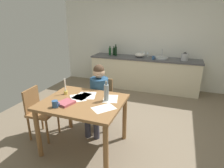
{
  "coord_description": "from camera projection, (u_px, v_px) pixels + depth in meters",
  "views": [
    {
      "loc": [
        0.92,
        -2.9,
        1.96
      ],
      "look_at": [
        -0.15,
        0.02,
        0.85
      ],
      "focal_mm": 30.29,
      "sensor_mm": 36.0,
      "label": 1
    }
  ],
  "objects": [
    {
      "name": "coffee_mug",
      "position": [
        55.0,
        104.0,
        2.55
      ],
      "size": [
        0.12,
        0.08,
        0.09
      ],
      "color": "#33598C",
      "rests_on": "dining_table"
    },
    {
      "name": "dining_table",
      "position": [
        83.0,
        108.0,
        2.8
      ],
      "size": [
        1.17,
        0.95,
        0.8
      ],
      "color": "olive",
      "rests_on": "ground"
    },
    {
      "name": "chair_side_empty",
      "position": [
        39.0,
        111.0,
        3.15
      ],
      "size": [
        0.43,
        0.43,
        0.86
      ],
      "color": "olive",
      "rests_on": "ground"
    },
    {
      "name": "paper_receipt",
      "position": [
        89.0,
        95.0,
        2.95
      ],
      "size": [
        0.29,
        0.35,
        0.0
      ],
      "primitive_type": "cube",
      "rotation": [
        0.0,
        0.0,
        0.31
      ],
      "color": "white",
      "rests_on": "dining_table"
    },
    {
      "name": "paper_envelope",
      "position": [
        82.0,
        96.0,
        2.93
      ],
      "size": [
        0.24,
        0.32,
        0.0
      ],
      "primitive_type": "cube",
      "rotation": [
        0.0,
        0.0,
        -0.11
      ],
      "color": "white",
      "rests_on": "dining_table"
    },
    {
      "name": "wine_bottle_on_table",
      "position": [
        106.0,
        92.0,
        2.73
      ],
      "size": [
        0.07,
        0.07,
        0.3
      ],
      "color": "#8C999E",
      "rests_on": "dining_table"
    },
    {
      "name": "paper_letter",
      "position": [
        104.0,
        108.0,
        2.54
      ],
      "size": [
        0.35,
        0.36,
        0.0
      ],
      "primitive_type": "cube",
      "rotation": [
        0.0,
        0.0,
        -0.69
      ],
      "color": "white",
      "rests_on": "dining_table"
    },
    {
      "name": "wall_back",
      "position": [
        148.0,
        41.0,
        5.39
      ],
      "size": [
        5.2,
        0.12,
        2.6
      ],
      "primitive_type": "cube",
      "color": "silver",
      "rests_on": "ground"
    },
    {
      "name": "bottle_oil",
      "position": [
        110.0,
        51.0,
        5.52
      ],
      "size": [
        0.07,
        0.07,
        0.26
      ],
      "color": "#194C23",
      "rests_on": "kitchen_counter"
    },
    {
      "name": "person_seated",
      "position": [
        98.0,
        94.0,
        3.31
      ],
      "size": [
        0.33,
        0.6,
        1.19
      ],
      "color": "navy",
      "rests_on": "ground"
    },
    {
      "name": "chair_at_table",
      "position": [
        101.0,
        100.0,
        3.51
      ],
      "size": [
        0.42,
        0.42,
        0.89
      ],
      "color": "olive",
      "rests_on": "ground"
    },
    {
      "name": "paper_notice",
      "position": [
        78.0,
        98.0,
        2.86
      ],
      "size": [
        0.35,
        0.36,
        0.0
      ],
      "primitive_type": "cube",
      "rotation": [
        0.0,
        0.0,
        0.69
      ],
      "color": "white",
      "rests_on": "dining_table"
    },
    {
      "name": "kitchen_counter",
      "position": [
        144.0,
        73.0,
        5.35
      ],
      "size": [
        2.99,
        0.64,
        0.9
      ],
      "color": "beige",
      "rests_on": "ground"
    },
    {
      "name": "wine_glass_by_kettle",
      "position": [
        144.0,
        53.0,
        5.32
      ],
      "size": [
        0.07,
        0.07,
        0.15
      ],
      "color": "silver",
      "rests_on": "kitchen_counter"
    },
    {
      "name": "bottle_vinegar",
      "position": [
        114.0,
        51.0,
        5.5
      ],
      "size": [
        0.07,
        0.07,
        0.26
      ],
      "color": "black",
      "rests_on": "kitchen_counter"
    },
    {
      "name": "wine_glass_near_sink",
      "position": [
        148.0,
        53.0,
        5.28
      ],
      "size": [
        0.07,
        0.07,
        0.15
      ],
      "color": "silver",
      "rests_on": "kitchen_counter"
    },
    {
      "name": "ground_plane",
      "position": [
        119.0,
        129.0,
        3.53
      ],
      "size": [
        5.2,
        5.2,
        0.04
      ],
      "primitive_type": "cube",
      "color": "#7A6B56"
    },
    {
      "name": "sink_unit",
      "position": [
        161.0,
        58.0,
        5.06
      ],
      "size": [
        0.36,
        0.36,
        0.24
      ],
      "color": "#B2B7BC",
      "rests_on": "kitchen_counter"
    },
    {
      "name": "wine_glass_back_left",
      "position": [
        141.0,
        52.0,
        5.34
      ],
      "size": [
        0.07,
        0.07,
        0.15
      ],
      "color": "silver",
      "rests_on": "kitchen_counter"
    },
    {
      "name": "stovetop_kettle",
      "position": [
        185.0,
        57.0,
        4.84
      ],
      "size": [
        0.18,
        0.18,
        0.22
      ],
      "color": "#B7BABF",
      "rests_on": "kitchen_counter"
    },
    {
      "name": "bottle_wine_red",
      "position": [
        116.0,
        51.0,
        5.45
      ],
      "size": [
        0.07,
        0.07,
        0.32
      ],
      "color": "black",
      "rests_on": "kitchen_counter"
    },
    {
      "name": "paper_bill",
      "position": [
        111.0,
        99.0,
        2.83
      ],
      "size": [
        0.28,
        0.34,
        0.0
      ],
      "primitive_type": "cube",
      "rotation": [
        0.0,
        0.0,
        0.27
      ],
      "color": "white",
      "rests_on": "dining_table"
    },
    {
      "name": "teacup_on_counter",
      "position": [
        153.0,
        58.0,
        4.97
      ],
      "size": [
        0.11,
        0.07,
        0.09
      ],
      "color": "#33598C",
      "rests_on": "kitchen_counter"
    },
    {
      "name": "candlestick",
      "position": [
        65.0,
        90.0,
        2.98
      ],
      "size": [
        0.06,
        0.06,
        0.26
      ],
      "color": "gold",
      "rests_on": "dining_table"
    },
    {
      "name": "mixing_bowl",
      "position": [
        140.0,
        55.0,
        5.27
      ],
      "size": [
        0.26,
        0.26,
        0.12
      ],
      "primitive_type": "ellipsoid",
      "color": "white",
      "rests_on": "kitchen_counter"
    },
    {
      "name": "book_magazine",
      "position": [
        66.0,
        103.0,
        2.66
      ],
      "size": [
        0.24,
        0.26,
        0.03
      ],
      "primitive_type": "cube",
      "rotation": [
        0.0,
        0.0,
        -0.27
      ],
      "color": "#B04F5A",
      "rests_on": "dining_table"
    }
  ]
}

